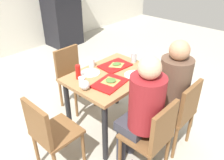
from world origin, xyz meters
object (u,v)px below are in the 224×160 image
object	(u,v)px
chair_far_side	(72,74)
person_in_brown_jacket	(170,86)
chair_near_left	(153,135)
chair_near_right	(179,111)
condiment_bottle	(78,72)
main_table	(112,83)
plastic_cup_a	(92,63)
chair_left_end	(49,132)
paper_plate_near_edge	(134,75)
tray_red_near	(110,83)
pizza_slice_a	(111,81)
paper_plate_center	(90,73)
pizza_slice_b	(117,64)
person_in_red	(143,107)
soda_can	(134,57)
drink_fridge	(61,3)
foil_bundle	(85,85)
plastic_cup_c	(82,82)
tray_red_far	(115,66)
plastic_cup_b	(135,79)

from	to	relation	value
chair_far_side	person_in_brown_jacket	distance (m)	1.40
chair_near_left	chair_near_right	bearing A→B (deg)	0.00
person_in_brown_jacket	condiment_bottle	size ratio (longest dim) A/B	7.90
main_table	plastic_cup_a	size ratio (longest dim) A/B	9.87
chair_left_end	paper_plate_near_edge	distance (m)	1.08
tray_red_near	chair_far_side	bearing A→B (deg)	78.82
tray_red_near	pizza_slice_a	world-z (taller)	pizza_slice_a
plastic_cup_a	paper_plate_center	bearing A→B (deg)	-138.58
tray_red_near	pizza_slice_b	size ratio (longest dim) A/B	1.85
person_in_red	soda_can	distance (m)	0.92
chair_near_right	person_in_brown_jacket	bearing A→B (deg)	90.00
main_table	drink_fridge	bearing A→B (deg)	63.78
pizza_slice_b	chair_near_left	bearing A→B (deg)	-117.18
chair_near_right	person_in_red	size ratio (longest dim) A/B	0.68
paper_plate_center	pizza_slice_b	bearing A→B (deg)	-17.27
person_in_brown_jacket	foil_bundle	xyz separation A→B (m)	(-0.67, 0.59, 0.07)
plastic_cup_a	plastic_cup_c	bearing A→B (deg)	-145.54
tray_red_near	tray_red_far	xyz separation A→B (m)	(0.35, 0.24, 0.00)
person_in_red	person_in_brown_jacket	world-z (taller)	same
main_table	foil_bundle	xyz separation A→B (m)	(-0.42, -0.02, 0.17)
plastic_cup_a	tray_red_far	bearing A→B (deg)	-45.31
paper_plate_center	plastic_cup_c	bearing A→B (deg)	-149.54
chair_near_right	drink_fridge	xyz separation A→B (m)	(1.16, 3.60, 0.45)
tray_red_far	plastic_cup_a	size ratio (longest dim) A/B	3.60
tray_red_near	plastic_cup_c	size ratio (longest dim) A/B	3.60
chair_left_end	plastic_cup_a	distance (m)	0.96
main_table	tray_red_far	xyz separation A→B (m)	(0.17, 0.11, 0.13)
chair_near_left	paper_plate_near_edge	xyz separation A→B (m)	(0.39, 0.55, 0.27)
foil_bundle	pizza_slice_b	bearing A→B (deg)	10.66
person_in_red	pizza_slice_a	size ratio (longest dim) A/B	5.66
chair_far_side	paper_plate_near_edge	distance (m)	1.00
chair_left_end	plastic_cup_b	size ratio (longest dim) A/B	8.54
main_table	chair_far_side	distance (m)	0.76
plastic_cup_c	tray_red_near	bearing A→B (deg)	-39.25
chair_left_end	plastic_cup_b	bearing A→B (deg)	-18.88
chair_far_side	plastic_cup_b	distance (m)	1.10
person_in_brown_jacket	paper_plate_near_edge	distance (m)	0.42
chair_near_right	pizza_slice_b	size ratio (longest dim) A/B	4.38
paper_plate_near_edge	plastic_cup_a	xyz separation A→B (m)	(-0.17, 0.51, 0.05)
pizza_slice_a	person_in_red	bearing A→B (deg)	-101.41
main_table	condiment_bottle	xyz separation A→B (m)	(-0.32, 0.20, 0.20)
chair_near_left	tray_red_near	world-z (taller)	chair_near_left
chair_far_side	tray_red_near	xyz separation A→B (m)	(-0.17, -0.87, 0.28)
tray_red_far	paper_plate_center	world-z (taller)	tray_red_far
tray_red_near	soda_can	distance (m)	0.61
pizza_slice_a	plastic_cup_b	bearing A→B (deg)	-47.74
person_in_red	pizza_slice_a	world-z (taller)	person_in_red
paper_plate_near_edge	plastic_cup_a	distance (m)	0.54
soda_can	person_in_brown_jacket	bearing A→B (deg)	-105.46
drink_fridge	paper_plate_near_edge	bearing A→B (deg)	-112.38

